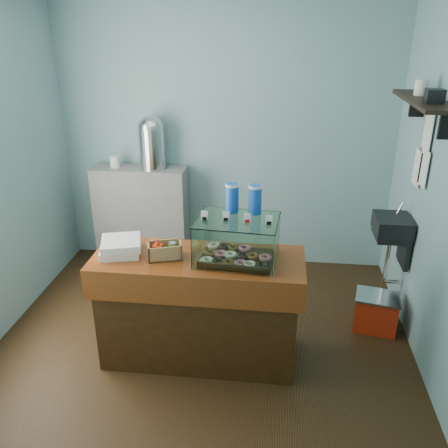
# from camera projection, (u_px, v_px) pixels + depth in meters

# --- Properties ---
(ground) EXTENTS (3.50, 3.50, 0.00)m
(ground) POSITION_uv_depth(u_px,v_px,m) (205.00, 336.00, 4.14)
(ground) COLOR black
(ground) RESTS_ON ground
(room_shell) EXTENTS (3.54, 3.04, 2.82)m
(room_shell) POSITION_uv_depth(u_px,v_px,m) (205.00, 144.00, 3.47)
(room_shell) COLOR #75A2AB
(room_shell) RESTS_ON ground
(counter) EXTENTS (1.60, 0.60, 0.90)m
(counter) POSITION_uv_depth(u_px,v_px,m) (199.00, 308.00, 3.73)
(counter) COLOR #42230C
(counter) RESTS_ON ground
(back_shelf) EXTENTS (1.00, 0.32, 1.10)m
(back_shelf) POSITION_uv_depth(u_px,v_px,m) (142.00, 216.00, 5.22)
(back_shelf) COLOR gray
(back_shelf) RESTS_ON ground
(display_case) EXTENTS (0.63, 0.48, 0.54)m
(display_case) POSITION_uv_depth(u_px,v_px,m) (238.00, 238.00, 3.48)
(display_case) COLOR #331D0F
(display_case) RESTS_ON counter
(condiment_crate) EXTENTS (0.28, 0.22, 0.17)m
(condiment_crate) POSITION_uv_depth(u_px,v_px,m) (164.00, 251.00, 3.53)
(condiment_crate) COLOR tan
(condiment_crate) RESTS_ON counter
(pastry_boxes) EXTENTS (0.37, 0.36, 0.12)m
(pastry_boxes) POSITION_uv_depth(u_px,v_px,m) (121.00, 246.00, 3.60)
(pastry_boxes) COLOR white
(pastry_boxes) RESTS_ON counter
(coffee_urn) EXTENTS (0.30, 0.30, 0.55)m
(coffee_urn) POSITION_uv_depth(u_px,v_px,m) (152.00, 141.00, 4.88)
(coffee_urn) COLOR silver
(coffee_urn) RESTS_ON back_shelf
(red_cooler) EXTENTS (0.42, 0.36, 0.33)m
(red_cooler) POSITION_uv_depth(u_px,v_px,m) (376.00, 312.00, 4.19)
(red_cooler) COLOR red
(red_cooler) RESTS_ON ground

